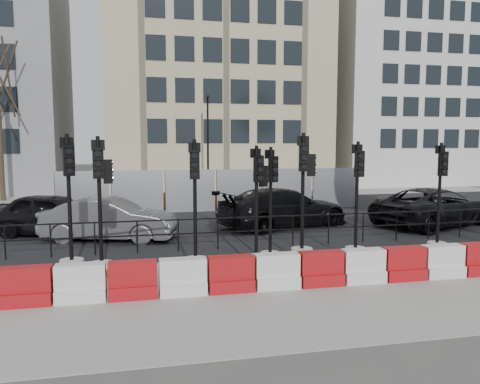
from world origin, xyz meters
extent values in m
plane|color=#51514C|center=(0.00, 0.00, 0.00)|extent=(120.00, 120.00, 0.00)
cube|color=gray|center=(0.00, -3.00, 0.01)|extent=(40.00, 6.00, 0.02)
cube|color=black|center=(0.00, 7.00, 0.01)|extent=(40.00, 14.00, 0.03)
cube|color=gray|center=(0.00, 16.00, 0.01)|extent=(40.00, 4.00, 0.02)
cube|color=#C2B78E|center=(2.00, 22.00, 9.00)|extent=(15.00, 10.00, 18.00)
cube|color=silver|center=(17.00, 22.00, 8.00)|extent=(12.00, 9.00, 16.00)
cylinder|color=black|center=(-7.20, 1.20, 0.50)|extent=(0.04, 0.04, 1.00)
cylinder|color=black|center=(-6.00, 1.20, 0.50)|extent=(0.04, 0.04, 1.00)
cylinder|color=black|center=(-4.80, 1.20, 0.50)|extent=(0.04, 0.04, 1.00)
cylinder|color=black|center=(-3.60, 1.20, 0.50)|extent=(0.04, 0.04, 1.00)
cylinder|color=black|center=(-2.40, 1.20, 0.50)|extent=(0.04, 0.04, 1.00)
cylinder|color=black|center=(-1.20, 1.20, 0.50)|extent=(0.04, 0.04, 1.00)
cylinder|color=black|center=(0.00, 1.20, 0.50)|extent=(0.04, 0.04, 1.00)
cylinder|color=black|center=(1.20, 1.20, 0.50)|extent=(0.04, 0.04, 1.00)
cylinder|color=black|center=(2.40, 1.20, 0.50)|extent=(0.04, 0.04, 1.00)
cylinder|color=black|center=(3.60, 1.20, 0.50)|extent=(0.04, 0.04, 1.00)
cylinder|color=black|center=(4.80, 1.20, 0.50)|extent=(0.04, 0.04, 1.00)
cylinder|color=black|center=(6.00, 1.20, 0.50)|extent=(0.04, 0.04, 1.00)
cylinder|color=black|center=(7.20, 1.20, 0.50)|extent=(0.04, 0.04, 1.00)
cube|color=black|center=(0.00, 1.20, 0.98)|extent=(18.00, 0.04, 0.04)
cube|color=black|center=(0.00, 1.20, 0.55)|extent=(18.00, 0.04, 0.04)
cube|color=#96989F|center=(-6.00, 9.00, 1.00)|extent=(2.30, 0.05, 2.00)
cylinder|color=black|center=(-7.15, 9.00, 1.00)|extent=(0.05, 0.05, 2.00)
cube|color=#96989F|center=(-3.60, 9.00, 1.00)|extent=(2.30, 0.05, 2.00)
cylinder|color=black|center=(-4.75, 9.00, 1.00)|extent=(0.05, 0.05, 2.00)
cube|color=#96989F|center=(-1.20, 9.00, 1.00)|extent=(2.30, 0.05, 2.00)
cylinder|color=black|center=(-2.35, 9.00, 1.00)|extent=(0.05, 0.05, 2.00)
cube|color=#96989F|center=(1.20, 9.00, 1.00)|extent=(2.30, 0.05, 2.00)
cylinder|color=black|center=(0.05, 9.00, 1.00)|extent=(0.05, 0.05, 2.00)
cube|color=#96989F|center=(3.60, 9.00, 1.00)|extent=(2.30, 0.05, 2.00)
cylinder|color=black|center=(2.45, 9.00, 1.00)|extent=(0.05, 0.05, 2.00)
cube|color=#96989F|center=(6.00, 9.00, 1.00)|extent=(2.30, 0.05, 2.00)
cylinder|color=black|center=(4.85, 9.00, 1.00)|extent=(0.05, 0.05, 2.00)
cube|color=orange|center=(-4.00, 10.50, 0.40)|extent=(1.00, 0.40, 0.80)
cube|color=orange|center=(-2.00, 10.50, 0.40)|extent=(1.00, 0.40, 0.80)
cube|color=orange|center=(0.00, 10.50, 0.40)|extent=(1.00, 0.40, 0.80)
cube|color=orange|center=(2.00, 10.50, 0.40)|extent=(1.00, 0.40, 0.80)
cube|color=orange|center=(4.00, 10.50, 0.40)|extent=(1.00, 0.40, 0.80)
cube|color=orange|center=(6.00, 10.50, 0.40)|extent=(1.00, 0.40, 0.80)
cylinder|color=black|center=(0.50, 15.00, 3.00)|extent=(0.12, 0.12, 6.00)
cube|color=black|center=(0.50, 14.75, 5.90)|extent=(0.12, 0.50, 0.12)
cylinder|color=#473828|center=(-11.00, 15.50, 3.15)|extent=(0.28, 0.28, 6.30)
cube|color=red|center=(-5.78, -2.80, 0.15)|extent=(1.00, 0.50, 0.30)
cube|color=red|center=(-5.78, -2.80, 0.55)|extent=(1.00, 0.35, 0.50)
cube|color=silver|center=(-4.72, -2.80, 0.15)|extent=(1.00, 0.50, 0.30)
cube|color=silver|center=(-4.72, -2.80, 0.55)|extent=(1.00, 0.35, 0.50)
cube|color=red|center=(-3.67, -2.80, 0.15)|extent=(1.00, 0.50, 0.30)
cube|color=red|center=(-3.67, -2.80, 0.55)|extent=(1.00, 0.35, 0.50)
cube|color=silver|center=(-2.62, -2.80, 0.15)|extent=(1.00, 0.50, 0.30)
cube|color=silver|center=(-2.62, -2.80, 0.55)|extent=(1.00, 0.35, 0.50)
cube|color=red|center=(-1.57, -2.80, 0.15)|extent=(1.00, 0.50, 0.30)
cube|color=red|center=(-1.57, -2.80, 0.55)|extent=(1.00, 0.35, 0.50)
cube|color=silver|center=(-0.52, -2.80, 0.15)|extent=(1.00, 0.50, 0.30)
cube|color=silver|center=(-0.52, -2.80, 0.55)|extent=(1.00, 0.35, 0.50)
cube|color=red|center=(0.53, -2.80, 0.15)|extent=(1.00, 0.50, 0.30)
cube|color=red|center=(0.53, -2.80, 0.55)|extent=(1.00, 0.35, 0.50)
cube|color=silver|center=(1.58, -2.80, 0.15)|extent=(1.00, 0.50, 0.30)
cube|color=silver|center=(1.58, -2.80, 0.55)|extent=(1.00, 0.35, 0.50)
cube|color=red|center=(2.62, -2.80, 0.15)|extent=(1.00, 0.50, 0.30)
cube|color=red|center=(2.62, -2.80, 0.55)|extent=(1.00, 0.35, 0.50)
cube|color=silver|center=(3.68, -2.80, 0.15)|extent=(1.00, 0.50, 0.30)
cube|color=silver|center=(3.68, -2.80, 0.55)|extent=(1.00, 0.35, 0.50)
cube|color=red|center=(4.73, -2.80, 0.15)|extent=(1.00, 0.50, 0.30)
cube|color=red|center=(4.73, -2.80, 0.55)|extent=(1.00, 0.35, 0.50)
cylinder|color=silver|center=(-5.17, -0.82, 0.21)|extent=(0.57, 0.57, 0.42)
torus|color=#D8650B|center=(-5.17, -0.82, 0.13)|extent=(0.69, 0.69, 0.05)
torus|color=#D8650B|center=(-5.17, -0.82, 0.21)|extent=(0.69, 0.69, 0.05)
torus|color=#D8650B|center=(-5.17, -0.82, 0.30)|extent=(0.69, 0.69, 0.05)
cylinder|color=black|center=(-5.17, -0.82, 1.90)|extent=(0.10, 0.10, 3.17)
cube|color=black|center=(-5.13, -0.94, 2.85)|extent=(0.29, 0.22, 0.74)
cylinder|color=black|center=(-5.10, -1.02, 2.62)|extent=(0.17, 0.10, 0.16)
cylinder|color=black|center=(-5.10, -1.02, 2.85)|extent=(0.17, 0.10, 0.16)
cylinder|color=black|center=(-5.10, -1.02, 3.08)|extent=(0.17, 0.10, 0.16)
cube|color=black|center=(-5.19, -0.76, 3.27)|extent=(0.31, 0.13, 0.25)
cylinder|color=silver|center=(-4.43, -1.23, 0.21)|extent=(0.56, 0.56, 0.42)
torus|color=#D8650B|center=(-4.43, -1.23, 0.12)|extent=(0.67, 0.67, 0.05)
torus|color=#D8650B|center=(-4.43, -1.23, 0.21)|extent=(0.67, 0.67, 0.05)
torus|color=#D8650B|center=(-4.43, -1.23, 0.29)|extent=(0.67, 0.67, 0.05)
cylinder|color=black|center=(-4.43, -1.23, 1.87)|extent=(0.09, 0.09, 3.11)
cube|color=black|center=(-4.42, -1.35, 2.80)|extent=(0.26, 0.16, 0.73)
cylinder|color=black|center=(-4.42, -1.44, 2.57)|extent=(0.16, 0.06, 0.16)
cylinder|color=black|center=(-4.42, -1.44, 2.80)|extent=(0.16, 0.06, 0.16)
cylinder|color=black|center=(-4.42, -1.44, 3.03)|extent=(0.16, 0.06, 0.16)
cube|color=black|center=(-4.43, -1.17, 3.22)|extent=(0.31, 0.05, 0.25)
cube|color=black|center=(-4.22, -1.22, 2.60)|extent=(0.21, 0.14, 0.57)
cylinder|color=silver|center=(-2.17, -1.23, 0.20)|extent=(0.55, 0.55, 0.41)
torus|color=#D8650B|center=(-2.17, -1.23, 0.12)|extent=(0.66, 0.66, 0.05)
torus|color=#D8650B|center=(-2.17, -1.23, 0.20)|extent=(0.66, 0.66, 0.05)
torus|color=#D8650B|center=(-2.17, -1.23, 0.28)|extent=(0.66, 0.66, 0.05)
cylinder|color=black|center=(-2.17, -1.23, 1.83)|extent=(0.09, 0.09, 3.05)
cube|color=black|center=(-2.18, -1.35, 2.75)|extent=(0.26, 0.17, 0.71)
cylinder|color=black|center=(-2.19, -1.43, 2.52)|extent=(0.16, 0.07, 0.15)
cylinder|color=black|center=(-2.19, -1.43, 2.75)|extent=(0.16, 0.07, 0.15)
cylinder|color=black|center=(-2.19, -1.43, 2.97)|extent=(0.16, 0.07, 0.15)
cube|color=black|center=(-2.16, -1.17, 3.15)|extent=(0.31, 0.07, 0.24)
cylinder|color=silver|center=(-0.61, -1.24, 0.19)|extent=(0.52, 0.52, 0.39)
torus|color=#D8650B|center=(-0.61, -1.24, 0.12)|extent=(0.63, 0.63, 0.05)
torus|color=#D8650B|center=(-0.61, -1.24, 0.19)|extent=(0.63, 0.63, 0.05)
torus|color=#D8650B|center=(-0.61, -1.24, 0.27)|extent=(0.63, 0.63, 0.05)
cylinder|color=black|center=(-0.61, -1.24, 1.75)|extent=(0.09, 0.09, 2.91)
cube|color=black|center=(-0.58, -1.36, 2.62)|extent=(0.26, 0.18, 0.68)
cylinder|color=black|center=(-0.56, -1.43, 2.41)|extent=(0.15, 0.08, 0.15)
cylinder|color=black|center=(-0.56, -1.43, 2.62)|extent=(0.15, 0.08, 0.15)
cylinder|color=black|center=(-0.56, -1.43, 2.83)|extent=(0.15, 0.08, 0.15)
cube|color=black|center=(-0.62, -1.19, 3.01)|extent=(0.29, 0.09, 0.23)
cube|color=black|center=(-0.42, -1.20, 2.43)|extent=(0.22, 0.17, 0.53)
cylinder|color=silver|center=(-0.15, -0.95, 0.19)|extent=(0.52, 0.52, 0.38)
torus|color=#D8650B|center=(-0.15, -0.95, 0.12)|extent=(0.62, 0.62, 0.05)
torus|color=#D8650B|center=(-0.15, -0.95, 0.19)|extent=(0.62, 0.62, 0.05)
torus|color=#D8650B|center=(-0.15, -0.95, 0.27)|extent=(0.62, 0.62, 0.05)
cylinder|color=black|center=(-0.15, -0.95, 1.73)|extent=(0.09, 0.09, 2.88)
cube|color=black|center=(-0.12, -1.06, 2.59)|extent=(0.26, 0.20, 0.67)
cylinder|color=black|center=(-0.10, -1.14, 2.38)|extent=(0.15, 0.09, 0.14)
cylinder|color=black|center=(-0.10, -1.14, 2.59)|extent=(0.15, 0.09, 0.14)
cylinder|color=black|center=(-0.10, -1.14, 2.80)|extent=(0.15, 0.09, 0.14)
cube|color=black|center=(-0.17, -0.90, 2.97)|extent=(0.28, 0.11, 0.23)
cylinder|color=silver|center=(0.76, -0.86, 0.21)|extent=(0.58, 0.58, 0.43)
torus|color=#D8650B|center=(0.76, -0.86, 0.13)|extent=(0.70, 0.70, 0.05)
torus|color=#D8650B|center=(0.76, -0.86, 0.21)|extent=(0.70, 0.70, 0.05)
torus|color=#D8650B|center=(0.76, -0.86, 0.30)|extent=(0.70, 0.70, 0.05)
cylinder|color=black|center=(0.76, -0.86, 1.93)|extent=(0.10, 0.10, 3.21)
cube|color=black|center=(0.74, -0.98, 2.89)|extent=(0.28, 0.20, 0.75)
cylinder|color=black|center=(0.72, -1.07, 2.65)|extent=(0.17, 0.09, 0.16)
cylinder|color=black|center=(0.72, -1.07, 2.89)|extent=(0.17, 0.09, 0.16)
cylinder|color=black|center=(0.72, -1.07, 3.13)|extent=(0.17, 0.09, 0.16)
cube|color=black|center=(0.78, -0.79, 3.32)|extent=(0.32, 0.10, 0.26)
cube|color=black|center=(0.97, -0.90, 2.68)|extent=(0.24, 0.18, 0.59)
cylinder|color=silver|center=(2.28, -0.97, 0.20)|extent=(0.54, 0.54, 0.40)
torus|color=#D8650B|center=(2.28, -0.97, 0.12)|extent=(0.65, 0.65, 0.05)
torus|color=#D8650B|center=(2.28, -0.97, 0.20)|extent=(0.65, 0.65, 0.05)
torus|color=#D8650B|center=(2.28, -0.97, 0.28)|extent=(0.65, 0.65, 0.05)
cylinder|color=black|center=(2.28, -0.97, 1.80)|extent=(0.09, 0.09, 3.01)
cube|color=black|center=(2.27, -1.09, 2.71)|extent=(0.25, 0.15, 0.70)
cylinder|color=black|center=(2.27, -1.17, 2.49)|extent=(0.15, 0.06, 0.15)
cylinder|color=black|center=(2.27, -1.17, 2.71)|extent=(0.15, 0.06, 0.15)
cylinder|color=black|center=(2.27, -1.17, 2.93)|extent=(0.15, 0.06, 0.15)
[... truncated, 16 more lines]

